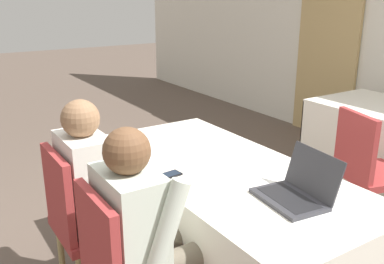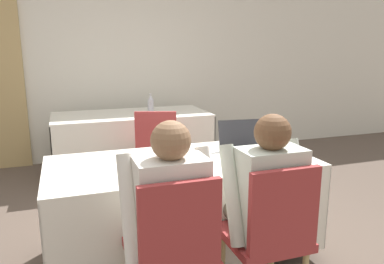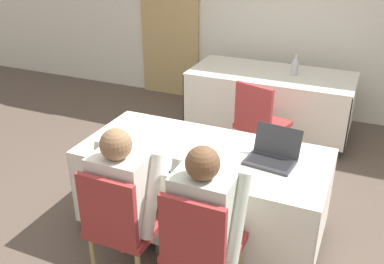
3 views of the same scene
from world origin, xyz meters
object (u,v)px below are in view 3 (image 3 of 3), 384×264
Objects in this scene: chair_near_right at (200,246)px; person_white_shirt at (207,215)px; chair_far_spare at (259,121)px; laptop at (272,156)px; cell_phone at (177,168)px; water_bottle at (295,66)px; chair_near_left at (120,223)px; person_checkered_shirt at (127,194)px.

chair_near_right is 0.19m from person_white_shirt.
laptop is at bearing 126.21° from chair_far_spare.
person_white_shirt is at bearing -47.27° from cell_phone.
chair_near_right is at bearing -89.46° from water_bottle.
chair_near_left and chair_far_spare have the same top height.
person_checkered_shirt is at bearing -10.40° from chair_near_right.
chair_near_right is 1.95m from chair_far_spare.
chair_near_right is at bearing -180.00° from chair_near_left.
cell_phone is 0.16× the size of chair_near_left.
chair_near_left is (-0.22, -0.42, -0.24)m from cell_phone.
person_checkered_shirt is (-0.39, -1.84, 0.16)m from chair_far_spare.
person_white_shirt reaches higher than chair_near_right.
laptop is at bearing -135.09° from chair_near_left.
chair_near_right is at bearing -55.42° from cell_phone.
laptop is 2.60× the size of cell_phone.
laptop is at bearing -108.28° from person_white_shirt.
person_checkered_shirt reaches higher than laptop.
chair_near_left and chair_near_right have the same top height.
person_checkered_shirt is (-0.56, 0.10, 0.16)m from chair_near_right.
water_bottle is (-0.25, 2.04, 0.06)m from laptop.
person_white_shirt is at bearing -101.57° from laptop.
laptop is 1.05m from person_checkered_shirt.
person_white_shirt is (0.17, -1.84, 0.16)m from chair_far_spare.
person_white_shirt reaches higher than water_bottle.
chair_near_left is 1.98m from chair_far_spare.
person_checkered_shirt is at bearing 95.14° from chair_far_spare.
laptop is 0.87m from chair_near_right.
person_checkered_shirt and person_white_shirt have the same top height.
cell_phone is 0.59m from chair_near_right.
water_bottle is at bearing -100.79° from chair_near_left.
water_bottle reaches higher than chair_near_right.
laptop is 0.41× the size of chair_near_left.
person_white_shirt is (0.56, 0.10, 0.16)m from chair_near_left.
laptop is 0.68m from cell_phone.
chair_near_right is (-0.23, -0.79, -0.28)m from laptop.
cell_phone is 0.47m from person_white_shirt.
chair_near_left is at bearing -128.39° from laptop.
person_checkered_shirt reaches higher than chair_near_right.
person_white_shirt reaches higher than chair_near_left.
cell_phone is at bearing -97.61° from water_bottle.
person_checkered_shirt is (-0.79, -0.68, -0.12)m from laptop.
chair_far_spare is at bearing -84.68° from person_white_shirt.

